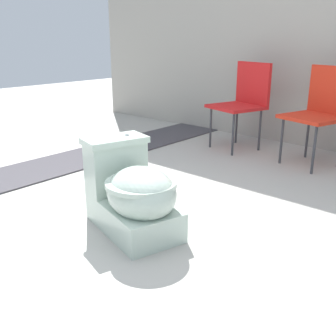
{
  "coord_description": "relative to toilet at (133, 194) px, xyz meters",
  "views": [
    {
      "loc": [
        1.49,
        -1.26,
        1.06
      ],
      "look_at": [
        -0.01,
        0.45,
        0.3
      ],
      "focal_mm": 42.0,
      "sensor_mm": 36.0,
      "label": 1
    }
  ],
  "objects": [
    {
      "name": "folding_chair_left",
      "position": [
        -0.48,
        1.97,
        0.29
      ],
      "size": [
        0.55,
        0.55,
        0.83
      ],
      "rotation": [
        0.0,
        0.0,
        -1.87
      ],
      "color": "red",
      "rests_on": "ground"
    },
    {
      "name": "ground_plane",
      "position": [
        0.01,
        -0.15,
        -0.22
      ],
      "size": [
        14.0,
        14.0,
        0.0
      ],
      "primitive_type": "plane",
      "color": "#A8A59E"
    },
    {
      "name": "gravel_strip",
      "position": [
        -1.38,
        0.35,
        -0.21
      ],
      "size": [
        0.56,
        8.0,
        0.01
      ],
      "primitive_type": "cube",
      "color": "#423F44",
      "rests_on": "ground"
    },
    {
      "name": "folding_chair_middle",
      "position": [
        0.29,
        1.95,
        0.29
      ],
      "size": [
        0.55,
        0.55,
        0.83
      ],
      "rotation": [
        0.0,
        0.0,
        -1.85
      ],
      "color": "red",
      "rests_on": "ground"
    },
    {
      "name": "toilet",
      "position": [
        0.0,
        0.0,
        0.0
      ],
      "size": [
        0.71,
        0.53,
        0.52
      ],
      "rotation": [
        0.0,
        0.0,
        -0.28
      ],
      "color": "#B2C6B7",
      "rests_on": "ground"
    }
  ]
}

